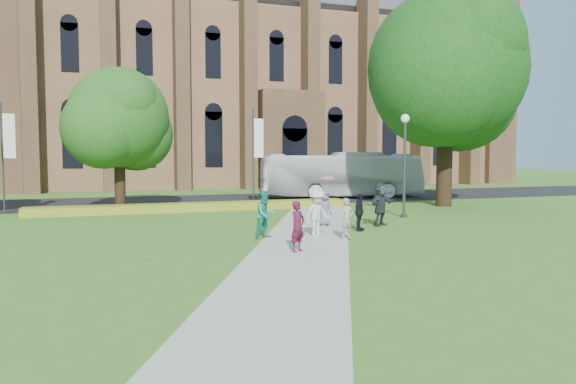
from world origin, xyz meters
name	(u,v)px	position (x,y,z in m)	size (l,w,h in m)	color
ground	(315,245)	(0.00, 0.00, 0.00)	(160.00, 160.00, 0.00)	#426C20
road	(207,200)	(0.00, 20.00, 0.01)	(160.00, 10.00, 0.02)	black
footpath	(305,240)	(0.00, 1.00, 0.02)	(3.20, 30.00, 0.04)	#B2B2A8
flower_hedge	(195,207)	(-2.00, 13.20, 0.23)	(18.00, 1.40, 0.45)	gold
cathedral	(263,62)	(10.00, 39.73, 12.98)	(52.60, 18.25, 28.00)	brown
streetlamp	(405,153)	(7.50, 6.50, 3.30)	(0.44, 0.44, 5.24)	#38383D
large_tree	(446,69)	(13.00, 11.00, 8.37)	(9.60, 9.60, 13.20)	#332114
street_tree_1	(119,118)	(-6.00, 14.50, 5.22)	(5.60, 5.60, 8.05)	#332114
banner_pole_0	(255,151)	(2.11, 15.20, 3.39)	(0.70, 0.10, 6.00)	#38383D
banner_pole_1	(5,151)	(-11.89, 15.20, 3.39)	(0.70, 0.10, 6.00)	#38383D
tour_coach	(342,175)	(9.77, 19.00, 1.67)	(2.78, 11.87, 3.31)	silver
pedestrian_0	(298,226)	(-1.11, -1.23, 0.87)	(0.61, 0.40, 1.67)	#4C1127
pedestrian_1	(265,214)	(-1.23, 2.05, 0.93)	(0.87, 0.68, 1.79)	#1A856E
pedestrian_2	(317,213)	(0.74, 1.62, 0.94)	(1.17, 0.67, 1.81)	silver
pedestrian_3	(359,212)	(3.08, 2.68, 0.82)	(0.91, 0.38, 1.56)	black
pedestrian_4	(324,208)	(2.29, 4.55, 0.81)	(0.75, 0.49, 1.54)	slate
pedestrian_5	(381,204)	(4.73, 3.89, 1.00)	(1.78, 0.57, 1.92)	#292C32
pedestrian_6	(347,219)	(1.59, 0.73, 0.81)	(0.56, 0.37, 1.54)	gray
parasol	(327,184)	(2.47, 4.65, 1.89)	(0.70, 0.70, 0.61)	#D093B1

